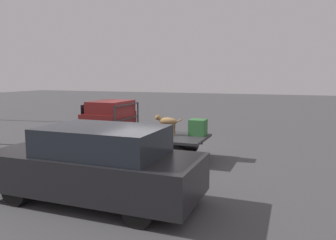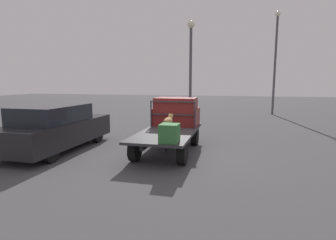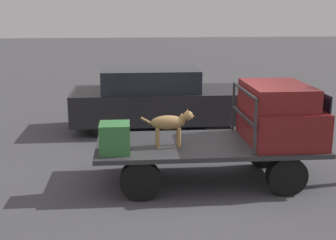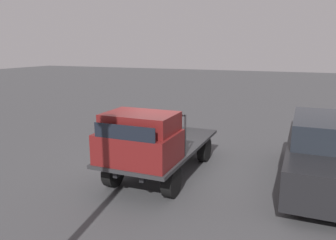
# 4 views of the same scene
# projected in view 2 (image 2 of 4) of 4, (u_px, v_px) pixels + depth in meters

# --- Properties ---
(ground_plane) EXTENTS (80.00, 80.00, 0.00)m
(ground_plane) POSITION_uv_depth(u_px,v_px,m) (168.00, 152.00, 9.15)
(ground_plane) COLOR #474749
(flatbed_truck) EXTENTS (4.10, 1.81, 0.75)m
(flatbed_truck) POSITION_uv_depth(u_px,v_px,m) (168.00, 136.00, 9.07)
(flatbed_truck) COLOR black
(flatbed_truck) RESTS_ON ground
(truck_cab) EXTENTS (1.28, 1.69, 1.07)m
(truck_cab) POSITION_uv_depth(u_px,v_px,m) (176.00, 112.00, 10.25)
(truck_cab) COLOR maroon
(truck_cab) RESTS_ON flatbed_truck
(truck_headboard) EXTENTS (0.04, 1.69, 0.98)m
(truck_headboard) POSITION_uv_depth(u_px,v_px,m) (172.00, 110.00, 9.57)
(truck_headboard) COLOR #2D2D30
(truck_headboard) RESTS_ON flatbed_truck
(dog) EXTENTS (0.97, 0.25, 0.68)m
(dog) POSITION_uv_depth(u_px,v_px,m) (168.00, 121.00, 8.27)
(dog) COLOR #9E7547
(dog) RESTS_ON flatbed_truck
(cargo_crate) EXTENTS (0.52, 0.52, 0.52)m
(cargo_crate) POSITION_uv_depth(u_px,v_px,m) (169.00, 133.00, 7.27)
(cargo_crate) COLOR #337038
(cargo_crate) RESTS_ON flatbed_truck
(parked_sedan) EXTENTS (4.54, 1.86, 1.62)m
(parked_sedan) POSITION_uv_depth(u_px,v_px,m) (56.00, 128.00, 9.30)
(parked_sedan) COLOR black
(parked_sedan) RESTS_ON ground
(light_pole_near) EXTENTS (0.42, 0.42, 5.88)m
(light_pole_near) POSITION_uv_depth(u_px,v_px,m) (191.00, 59.00, 15.15)
(light_pole_near) COLOR #4C4C51
(light_pole_near) RESTS_ON ground
(light_pole_far) EXTENTS (0.38, 0.38, 7.52)m
(light_pole_far) POSITION_uv_depth(u_px,v_px,m) (276.00, 54.00, 19.28)
(light_pole_far) COLOR #4C4C51
(light_pole_far) RESTS_ON ground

